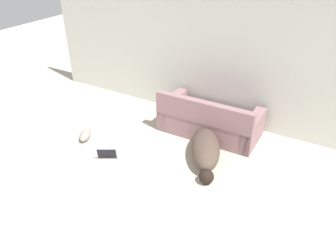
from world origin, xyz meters
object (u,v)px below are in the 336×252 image
object	(u,v)px
laptop_open	(107,158)
cat	(85,135)
couch	(210,121)
dog	(205,149)

from	to	relation	value
laptop_open	cat	bearing A→B (deg)	124.74
couch	cat	size ratio (longest dim) A/B	3.36
couch	dog	world-z (taller)	couch
couch	laptop_open	distance (m)	2.07
dog	cat	distance (m)	2.30
couch	laptop_open	xyz separation A→B (m)	(-1.13, -1.73, -0.19)
couch	laptop_open	world-z (taller)	couch
couch	dog	xyz separation A→B (m)	(0.29, -0.82, -0.07)
laptop_open	couch	bearing A→B (deg)	26.79
dog	couch	bearing A→B (deg)	173.17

